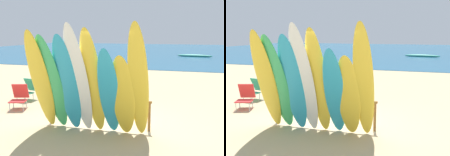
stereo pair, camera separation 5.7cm
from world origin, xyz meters
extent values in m
plane|color=tan|center=(0.00, 14.00, 0.00)|extent=(60.00, 60.00, 0.00)
cube|color=#235B7F|center=(0.00, 31.81, 0.01)|extent=(60.00, 40.00, 0.02)
cylinder|color=brown|center=(-1.37, 0.00, 0.37)|extent=(0.07, 0.07, 0.75)
cylinder|color=brown|center=(1.37, 0.00, 0.37)|extent=(0.07, 0.07, 0.75)
cylinder|color=brown|center=(0.00, 0.00, 0.75)|extent=(2.85, 0.06, 0.06)
ellipsoid|color=yellow|center=(-1.18, -0.87, 1.28)|extent=(0.54, 1.21, 2.57)
ellipsoid|color=#38B266|center=(-0.92, -0.78, 1.23)|extent=(0.62, 1.13, 2.46)
ellipsoid|color=#289EC6|center=(-0.51, -0.77, 1.23)|extent=(0.60, 0.98, 2.46)
ellipsoid|color=white|center=(-0.19, -0.81, 1.36)|extent=(0.59, 1.09, 2.71)
ellipsoid|color=yellow|center=(0.14, -0.75, 1.30)|extent=(0.52, 1.00, 2.61)
ellipsoid|color=#289EC6|center=(0.54, -0.71, 1.08)|extent=(0.54, 1.01, 2.16)
ellipsoid|color=yellow|center=(0.86, -0.67, 1.00)|extent=(0.56, 0.80, 2.00)
ellipsoid|color=yellow|center=(1.25, -0.77, 1.36)|extent=(0.50, 1.14, 2.73)
cylinder|color=beige|center=(0.52, 2.72, 0.41)|extent=(0.12, 0.12, 0.81)
cylinder|color=beige|center=(0.41, 3.04, 0.41)|extent=(0.12, 0.12, 0.81)
cube|color=#B23399|center=(0.47, 2.88, 0.75)|extent=(0.44, 0.27, 0.20)
cube|color=orange|center=(0.47, 2.88, 1.13)|extent=(0.34, 0.47, 0.64)
sphere|color=beige|center=(0.47, 2.88, 1.56)|extent=(0.23, 0.23, 0.23)
cylinder|color=beige|center=(0.55, 2.62, 1.17)|extent=(0.10, 0.10, 0.57)
cylinder|color=beige|center=(0.38, 3.13, 1.17)|extent=(0.10, 0.10, 0.57)
cylinder|color=beige|center=(-2.32, 4.33, 0.37)|extent=(0.11, 0.11, 0.73)
cylinder|color=beige|center=(-2.17, 4.59, 0.37)|extent=(0.11, 0.11, 0.73)
cube|color=silver|center=(-2.24, 4.46, 0.67)|extent=(0.39, 0.24, 0.18)
cube|color=#33A36B|center=(-2.24, 4.46, 1.02)|extent=(0.36, 0.43, 0.57)
sphere|color=beige|center=(-2.24, 4.46, 1.41)|extent=(0.21, 0.21, 0.21)
cylinder|color=beige|center=(-2.36, 4.25, 1.05)|extent=(0.09, 0.09, 0.51)
cylinder|color=beige|center=(-2.12, 4.67, 1.05)|extent=(0.09, 0.09, 0.51)
cylinder|color=#B7B7BC|center=(-2.67, 1.89, 0.14)|extent=(0.02, 0.02, 0.28)
cylinder|color=#B7B7BC|center=(-2.27, 1.75, 0.14)|extent=(0.02, 0.02, 0.28)
cylinder|color=#B7B7BC|center=(-2.55, 2.24, 0.14)|extent=(0.02, 0.02, 0.28)
cylinder|color=#B7B7BC|center=(-2.15, 2.11, 0.14)|extent=(0.02, 0.02, 0.28)
cube|color=#2D9370|center=(-2.41, 2.00, 0.30)|extent=(0.62, 0.58, 0.03)
cube|color=#2D9370|center=(-2.31, 2.32, 0.56)|extent=(0.55, 0.39, 0.51)
cylinder|color=#B7B7BC|center=(-3.15, 0.47, 0.14)|extent=(0.02, 0.02, 0.28)
cylinder|color=#B7B7BC|center=(-2.75, 0.61, 0.14)|extent=(0.02, 0.02, 0.28)
cylinder|color=#B7B7BC|center=(-3.28, 0.83, 0.14)|extent=(0.02, 0.02, 0.28)
cylinder|color=#B7B7BC|center=(-2.88, 0.97, 0.14)|extent=(0.02, 0.02, 0.28)
cube|color=red|center=(-3.02, 0.72, 0.30)|extent=(0.62, 0.59, 0.03)
cube|color=red|center=(-3.13, 1.05, 0.56)|extent=(0.56, 0.42, 0.51)
cylinder|color=#B7B7BC|center=(-3.75, 1.69, 0.14)|extent=(0.02, 0.02, 0.28)
cylinder|color=#B7B7BC|center=(-3.34, 1.63, 0.14)|extent=(0.02, 0.02, 0.28)
cylinder|color=#B7B7BC|center=(-3.69, 2.07, 0.14)|extent=(0.02, 0.02, 0.28)
cylinder|color=#B7B7BC|center=(-3.28, 2.00, 0.14)|extent=(0.02, 0.02, 0.28)
cube|color=#2D9370|center=(-3.51, 1.85, 0.30)|extent=(0.57, 0.52, 0.03)
cube|color=#2D9370|center=(-3.46, 2.20, 0.55)|extent=(0.54, 0.37, 0.50)
ellipsoid|color=teal|center=(1.57, 23.19, 0.12)|extent=(3.47, 0.89, 0.27)
camera|label=1|loc=(2.67, -7.15, 2.50)|focal=47.45mm
camera|label=2|loc=(2.72, -7.14, 2.50)|focal=47.45mm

